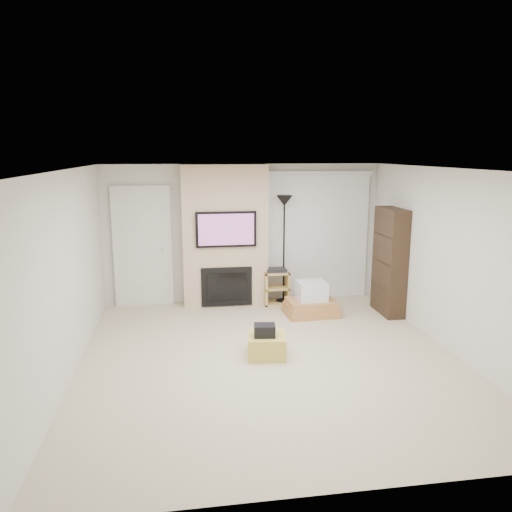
{
  "coord_description": "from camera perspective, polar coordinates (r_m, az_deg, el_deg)",
  "views": [
    {
      "loc": [
        -1.13,
        -6.16,
        2.71
      ],
      "look_at": [
        0.0,
        1.2,
        1.15
      ],
      "focal_mm": 35.0,
      "sensor_mm": 36.0,
      "label": 1
    }
  ],
  "objects": [
    {
      "name": "floor",
      "position": [
        6.83,
        1.56,
        -11.57
      ],
      "size": [
        5.0,
        5.5,
        0.0
      ],
      "primitive_type": "cube",
      "color": "#C7B796",
      "rests_on": "ground"
    },
    {
      "name": "wall_left",
      "position": [
        6.48,
        -20.69,
        -1.98
      ],
      "size": [
        0.0,
        5.5,
        2.5
      ],
      "primitive_type": "cube",
      "rotation": [
        1.57,
        0.0,
        1.57
      ],
      "color": "silver",
      "rests_on": "ground"
    },
    {
      "name": "wall_front",
      "position": [
        3.88,
        9.05,
        -10.45
      ],
      "size": [
        5.0,
        0.0,
        2.5
      ],
      "primitive_type": "cube",
      "rotation": [
        1.57,
        0.0,
        0.0
      ],
      "color": "silver",
      "rests_on": "ground"
    },
    {
      "name": "box_stack",
      "position": [
        8.51,
        6.3,
        -5.25
      ],
      "size": [
        0.9,
        0.7,
        0.58
      ],
      "color": "#B57A46",
      "rests_on": "floor"
    },
    {
      "name": "bookshelf",
      "position": [
        8.69,
        15.03,
        -0.61
      ],
      "size": [
        0.3,
        0.8,
        1.8
      ],
      "color": "black",
      "rests_on": "floor"
    },
    {
      "name": "fireplace_wall",
      "position": [
        8.86,
        -3.56,
        2.23
      ],
      "size": [
        1.5,
        0.47,
        2.5
      ],
      "color": "#CCAD8B",
      "rests_on": "floor"
    },
    {
      "name": "ceiling",
      "position": [
        6.27,
        1.69,
        9.9
      ],
      "size": [
        5.0,
        5.5,
        0.0
      ],
      "primitive_type": "cube",
      "color": "white",
      "rests_on": "wall_back"
    },
    {
      "name": "black_bag",
      "position": [
        6.71,
        0.99,
        -8.5
      ],
      "size": [
        0.31,
        0.25,
        0.16
      ],
      "primitive_type": "cube",
      "rotation": [
        0.0,
        0.0,
        -0.13
      ],
      "color": "black",
      "rests_on": "ottoman"
    },
    {
      "name": "ottoman",
      "position": [
        6.83,
        1.22,
        -10.19
      ],
      "size": [
        0.56,
        0.56,
        0.3
      ],
      "primitive_type": "cube",
      "rotation": [
        0.0,
        0.0,
        -0.13
      ],
      "color": "gold",
      "rests_on": "floor"
    },
    {
      "name": "wall_back",
      "position": [
        9.1,
        -1.49,
        2.6
      ],
      "size": [
        5.0,
        0.0,
        2.5
      ],
      "primitive_type": "cube",
      "rotation": [
        1.57,
        0.0,
        0.0
      ],
      "color": "silver",
      "rests_on": "ground"
    },
    {
      "name": "entry_door",
      "position": [
        9.05,
        -12.82,
        1.0
      ],
      "size": [
        1.02,
        0.11,
        2.14
      ],
      "color": "silver",
      "rests_on": "floor"
    },
    {
      "name": "floor_lamp",
      "position": [
        8.9,
        3.24,
        4.27
      ],
      "size": [
        0.29,
        0.29,
        1.96
      ],
      "color": "black",
      "rests_on": "floor"
    },
    {
      "name": "vertical_blinds",
      "position": [
        9.33,
        7.13,
        2.88
      ],
      "size": [
        1.98,
        0.1,
        2.37
      ],
      "color": "silver",
      "rests_on": "floor"
    },
    {
      "name": "av_stand",
      "position": [
        9.04,
        2.3,
        -3.35
      ],
      "size": [
        0.45,
        0.38,
        0.66
      ],
      "color": "tan",
      "rests_on": "floor"
    },
    {
      "name": "hvac_vent",
      "position": [
        7.13,
        3.72,
        10.09
      ],
      "size": [
        0.35,
        0.18,
        0.01
      ],
      "primitive_type": "cube",
      "color": "silver",
      "rests_on": "ceiling"
    },
    {
      "name": "wall_right",
      "position": [
        7.3,
        21.31,
        -0.53
      ],
      "size": [
        0.0,
        5.5,
        2.5
      ],
      "primitive_type": "cube",
      "rotation": [
        1.57,
        0.0,
        1.57
      ],
      "color": "silver",
      "rests_on": "ground"
    }
  ]
}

